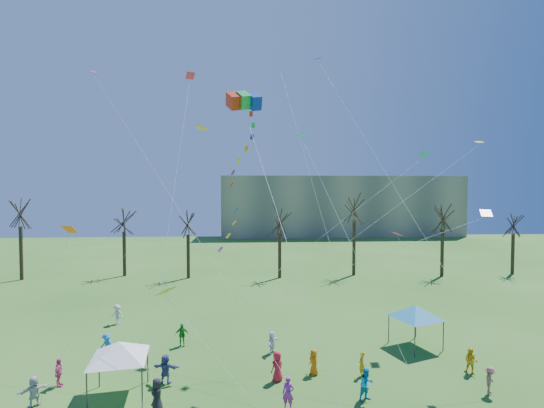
{
  "coord_description": "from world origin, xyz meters",
  "views": [
    {
      "loc": [
        -1.08,
        -14.58,
        11.77
      ],
      "look_at": [
        0.04,
        5.0,
        11.0
      ],
      "focal_mm": 25.0,
      "sensor_mm": 36.0,
      "label": 1
    }
  ],
  "objects": [
    {
      "name": "small_kites_aloft",
      "position": [
        0.77,
        10.85,
        13.69
      ],
      "size": [
        30.61,
        19.1,
        33.68
      ],
      "color": "#F05A0C",
      "rests_on": "ground"
    },
    {
      "name": "canopy_tent_blue",
      "position": [
        11.2,
        12.6,
        2.64
      ],
      "size": [
        3.91,
        3.91,
        3.11
      ],
      "color": "#3F3F44",
      "rests_on": "ground"
    },
    {
      "name": "bare_tree_row",
      "position": [
        1.39,
        35.84,
        7.33
      ],
      "size": [
        71.59,
        8.12,
        11.83
      ],
      "color": "black",
      "rests_on": "ground"
    },
    {
      "name": "distant_building",
      "position": [
        22.0,
        82.0,
        7.5
      ],
      "size": [
        60.0,
        14.0,
        15.0
      ],
      "primitive_type": "cube",
      "color": "gray",
      "rests_on": "ground"
    },
    {
      "name": "big_box_kite",
      "position": [
        -1.45,
        5.38,
        12.13
      ],
      "size": [
        3.16,
        5.27,
        17.04
      ],
      "color": "red",
      "rests_on": "ground"
    },
    {
      "name": "festival_crowd",
      "position": [
        -2.01,
        7.41,
        0.85
      ],
      "size": [
        27.01,
        19.75,
        1.83
      ],
      "color": "red",
      "rests_on": "ground"
    },
    {
      "name": "canopy_tent_white",
      "position": [
        -8.5,
        6.88,
        2.7
      ],
      "size": [
        4.19,
        4.19,
        3.18
      ],
      "color": "#3F3F44",
      "rests_on": "ground"
    }
  ]
}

